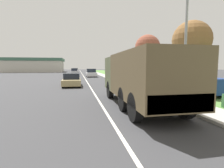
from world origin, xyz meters
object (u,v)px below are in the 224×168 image
object	(u,v)px
pickup_truck	(191,82)
car_nearest_ahead	(72,80)
car_third_ahead	(74,71)
lamp_post	(182,35)
car_fourth_ahead	(75,70)
car_second_ahead	(91,73)
military_truck	(140,76)

from	to	relation	value
pickup_truck	car_nearest_ahead	bearing A→B (deg)	144.10
car_third_ahead	lamp_post	world-z (taller)	lamp_post
lamp_post	car_fourth_ahead	bearing A→B (deg)	96.74
car_second_ahead	lamp_post	xyz separation A→B (m)	(3.04, -26.28, 3.12)
car_nearest_ahead	lamp_post	size ratio (longest dim) A/B	0.72
pickup_truck	car_fourth_ahead	bearing A→B (deg)	100.44
pickup_truck	car_third_ahead	bearing A→B (deg)	104.71
car_second_ahead	pickup_truck	size ratio (longest dim) A/B	0.80
car_nearest_ahead	lamp_post	world-z (taller)	lamp_post
car_nearest_ahead	car_fourth_ahead	xyz separation A→B (m)	(-0.16, 45.32, 0.04)
car_third_ahead	lamp_post	xyz separation A→B (m)	(6.65, -40.31, 3.14)
car_second_ahead	car_third_ahead	size ratio (longest dim) A/B	0.93
pickup_truck	lamp_post	bearing A→B (deg)	-132.61
car_third_ahead	car_fourth_ahead	xyz separation A→B (m)	(0.09, 15.18, -0.04)
car_fourth_ahead	pickup_truck	distance (m)	53.04
military_truck	car_fourth_ahead	distance (m)	56.03
car_fourth_ahead	pickup_truck	bearing A→B (deg)	-79.56
car_nearest_ahead	pickup_truck	size ratio (longest dim) A/B	0.82
car_nearest_ahead	car_third_ahead	xyz separation A→B (m)	(-0.26, 30.14, 0.08)
car_nearest_ahead	military_truck	bearing A→B (deg)	-70.28
car_fourth_ahead	lamp_post	bearing A→B (deg)	-83.26
car_third_ahead	pickup_truck	world-z (taller)	pickup_truck
car_nearest_ahead	car_second_ahead	world-z (taller)	car_second_ahead
military_truck	lamp_post	world-z (taller)	lamp_post
military_truck	car_third_ahead	xyz separation A→B (m)	(-4.04, 40.70, -0.90)
car_second_ahead	car_fourth_ahead	bearing A→B (deg)	96.86
car_second_ahead	car_fourth_ahead	distance (m)	29.42
car_second_ahead	military_truck	bearing A→B (deg)	-89.07
car_nearest_ahead	car_fourth_ahead	distance (m)	45.32
car_nearest_ahead	pickup_truck	bearing A→B (deg)	-35.90
car_nearest_ahead	car_fourth_ahead	bearing A→B (deg)	90.20
military_truck	car_nearest_ahead	bearing A→B (deg)	109.72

